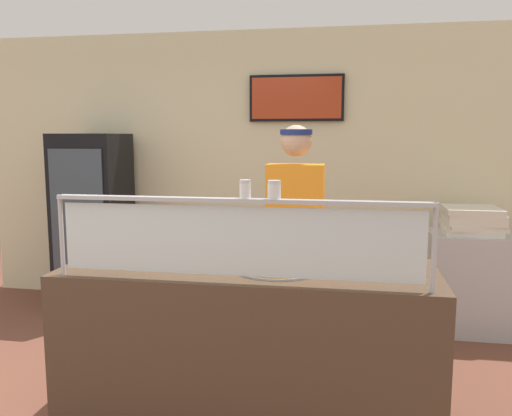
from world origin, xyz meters
The scene contains 12 objects.
ground_plane centered at (1.05, 1.00, 0.00)m, with size 12.00×12.00×0.00m, color brown.
shop_rear_unit centered at (1.05, 2.70, 1.36)m, with size 6.50×0.13×2.70m.
serving_counter centered at (1.05, 0.39, 0.47)m, with size 2.10×0.78×0.95m, color #4C3828.
sneeze_guard centered at (1.05, 0.06, 1.22)m, with size 1.92×0.06×0.43m.
pizza_tray centered at (1.22, 0.36, 0.97)m, with size 0.48×0.48×0.04m.
pizza_server centered at (1.22, 0.34, 0.99)m, with size 0.07×0.28×0.01m, color #ADAFB7.
parmesan_shaker centered at (1.10, 0.06, 1.42)m, with size 0.06×0.06×0.09m.
pepper_flake_shaker centered at (1.24, 0.06, 1.42)m, with size 0.07×0.07×0.09m.
worker_figure centered at (1.25, 1.04, 1.01)m, with size 0.41×0.50×1.76m.
drink_fridge centered at (-0.86, 2.25, 0.86)m, with size 0.62×0.61×1.71m.
prep_shelf centered at (2.64, 2.21, 0.43)m, with size 0.70×0.55×0.86m, color #B7BABF.
pizza_box_stack centered at (2.64, 2.21, 0.97)m, with size 0.49×0.48×0.22m.
Camera 1 is at (1.60, -2.45, 1.69)m, focal length 36.79 mm.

